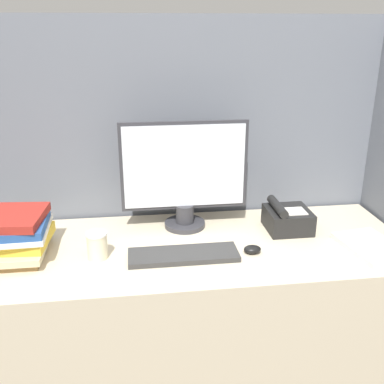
% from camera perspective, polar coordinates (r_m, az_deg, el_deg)
% --- Properties ---
extents(cubicle_panel_rear, '(2.09, 0.04, 1.60)m').
position_cam_1_polar(cubicle_panel_rear, '(2.08, -0.87, -0.77)').
color(cubicle_panel_rear, slate).
rests_on(cubicle_panel_rear, ground_plane).
extents(desk, '(1.69, 0.65, 0.74)m').
position_cam_1_polar(desk, '(1.98, 0.48, -16.31)').
color(desk, beige).
rests_on(desk, ground_plane).
extents(monitor, '(0.53, 0.17, 0.46)m').
position_cam_1_polar(monitor, '(1.86, -0.97, 1.97)').
color(monitor, '#333338').
rests_on(monitor, desk).
extents(keyboard, '(0.41, 0.13, 0.02)m').
position_cam_1_polar(keyboard, '(1.69, -1.10, -7.99)').
color(keyboard, '#333333').
rests_on(keyboard, desk).
extents(mouse, '(0.07, 0.05, 0.03)m').
position_cam_1_polar(mouse, '(1.73, 7.67, -7.24)').
color(mouse, black).
rests_on(mouse, desk).
extents(coffee_cup, '(0.08, 0.08, 0.10)m').
position_cam_1_polar(coffee_cup, '(1.70, -11.94, -6.65)').
color(coffee_cup, beige).
rests_on(coffee_cup, desk).
extents(book_stack, '(0.24, 0.29, 0.17)m').
position_cam_1_polar(book_stack, '(1.79, -21.31, -5.16)').
color(book_stack, olive).
rests_on(book_stack, desk).
extents(desk_telephone, '(0.18, 0.18, 0.13)m').
position_cam_1_polar(desk_telephone, '(1.93, 11.98, -3.33)').
color(desk_telephone, black).
rests_on(desk_telephone, desk).
extents(paper_pile, '(0.22, 0.29, 0.02)m').
position_cam_1_polar(paper_pile, '(1.87, 21.81, -6.51)').
color(paper_pile, white).
rests_on(paper_pile, desk).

